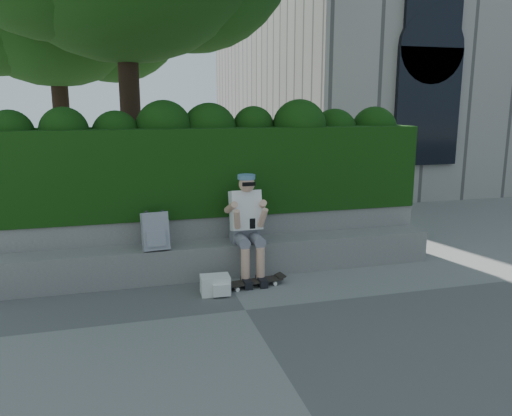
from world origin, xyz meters
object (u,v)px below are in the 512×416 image
object	(u,v)px
person	(247,222)
backpack_ground	(215,285)
backpack_plaid	(155,231)
skateboard	(254,282)

from	to	relation	value
person	backpack_ground	size ratio (longest dim) A/B	3.93
backpack_plaid	person	bearing A→B (deg)	-9.99
backpack_plaid	backpack_ground	size ratio (longest dim) A/B	1.37
backpack_plaid	backpack_ground	xyz separation A→B (m)	(0.65, -0.57, -0.58)
skateboard	backpack_plaid	world-z (taller)	backpack_plaid
skateboard	backpack_plaid	size ratio (longest dim) A/B	1.57
skateboard	backpack_plaid	xyz separation A→B (m)	(-1.18, 0.46, 0.63)
person	skateboard	bearing A→B (deg)	-90.54
person	backpack_plaid	size ratio (longest dim) A/B	2.87
person	backpack_plaid	world-z (taller)	person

